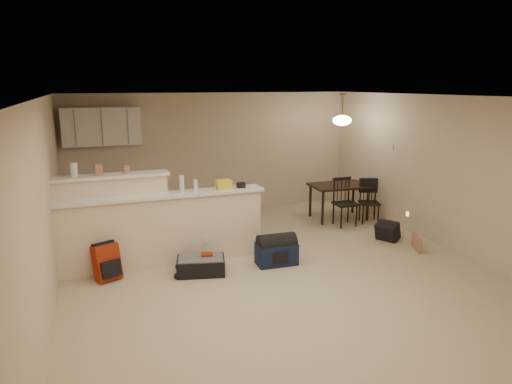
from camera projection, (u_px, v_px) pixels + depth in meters
name	position (u px, v px, depth m)	size (l,w,h in m)	color
room	(280.00, 188.00, 6.36)	(7.00, 7.02, 2.50)	#C4B596
breakfast_bar	(145.00, 226.00, 6.80)	(3.08, 0.58, 1.39)	beige
upper_cabinets	(101.00, 126.00, 8.49)	(1.40, 0.34, 0.70)	white
kitchen_counter	(119.00, 202.00, 8.77)	(1.80, 0.60, 0.90)	white
thermostat	(391.00, 147.00, 8.72)	(0.02, 0.12, 0.12)	beige
jar	(74.00, 170.00, 6.41)	(0.10, 0.10, 0.20)	silver
cereal_box	(99.00, 170.00, 6.53)	(0.10, 0.07, 0.16)	#A97557
small_box	(127.00, 169.00, 6.67)	(0.08, 0.06, 0.12)	#A97557
bottle_a	(182.00, 184.00, 6.77)	(0.07, 0.07, 0.26)	silver
bottle_b	(196.00, 186.00, 6.86)	(0.06, 0.06, 0.18)	silver
bag_lump	(224.00, 185.00, 7.01)	(0.22, 0.18, 0.14)	#A97557
pouch	(241.00, 185.00, 7.11)	(0.12, 0.10, 0.08)	#A97557
dining_table	(339.00, 189.00, 9.15)	(1.17, 0.82, 0.70)	black
pendant_lamp	(342.00, 120.00, 8.84)	(0.36, 0.36, 0.62)	brown
dining_chair_near	(345.00, 202.00, 8.72)	(0.40, 0.38, 0.92)	black
dining_chair_far	(369.00, 202.00, 8.93)	(0.37, 0.35, 0.84)	black
suitcase	(201.00, 266.00, 6.57)	(0.67, 0.44, 0.23)	black
red_backpack	(107.00, 262.00, 6.34)	(0.33, 0.21, 0.50)	#9A2711
navy_duffel	(276.00, 254.00, 6.90)	(0.60, 0.33, 0.33)	#121E3A
black_daypack	(388.00, 232.00, 7.95)	(0.36, 0.25, 0.32)	black
cardboard_sheet	(417.00, 243.00, 7.44)	(0.37, 0.02, 0.28)	#A97557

